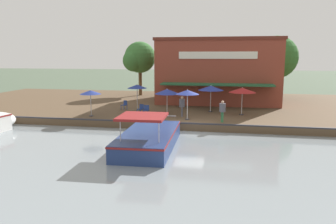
{
  "coord_description": "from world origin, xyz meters",
  "views": [
    {
      "loc": [
        23.7,
        2.92,
        5.63
      ],
      "look_at": [
        -1.0,
        -1.68,
        1.3
      ],
      "focal_mm": 35.0,
      "sensor_mm": 36.0,
      "label": 1
    }
  ],
  "objects_px": {
    "person_mid_patio": "(222,109)",
    "tree_behind_restaurant": "(138,58)",
    "patio_umbrella_back_row": "(211,88)",
    "person_near_entrance": "(182,104)",
    "waterfront_restaurant": "(219,70)",
    "tree_downstream_bank": "(275,58)",
    "cafe_chair_far_corner_seat": "(124,104)",
    "patio_umbrella_by_entrance": "(187,92)",
    "motorboat_second_along": "(151,135)",
    "cafe_chair_under_first_umbrella": "(146,109)",
    "cafe_chair_facing_river": "(141,108)",
    "patio_umbrella_mid_patio_right": "(137,87)",
    "patio_umbrella_far_corner": "(167,91)",
    "patio_umbrella_mid_patio_left": "(90,92)",
    "patio_umbrella_near_quay_edge": "(242,90)"
  },
  "relations": [
    {
      "from": "person_mid_patio",
      "to": "tree_behind_restaurant",
      "type": "height_order",
      "value": "tree_behind_restaurant"
    },
    {
      "from": "patio_umbrella_back_row",
      "to": "person_near_entrance",
      "type": "bearing_deg",
      "value": -37.42
    },
    {
      "from": "waterfront_restaurant",
      "to": "person_mid_patio",
      "type": "xyz_separation_m",
      "value": [
        12.48,
        0.76,
        -2.38
      ]
    },
    {
      "from": "tree_downstream_bank",
      "to": "person_near_entrance",
      "type": "bearing_deg",
      "value": -31.74
    },
    {
      "from": "patio_umbrella_back_row",
      "to": "cafe_chair_far_corner_seat",
      "type": "relative_size",
      "value": 2.85
    },
    {
      "from": "waterfront_restaurant",
      "to": "person_near_entrance",
      "type": "relative_size",
      "value": 7.59
    },
    {
      "from": "patio_umbrella_by_entrance",
      "to": "patio_umbrella_back_row",
      "type": "height_order",
      "value": "patio_umbrella_back_row"
    },
    {
      "from": "patio_umbrella_back_row",
      "to": "motorboat_second_along",
      "type": "distance_m",
      "value": 10.66
    },
    {
      "from": "patio_umbrella_by_entrance",
      "to": "tree_behind_restaurant",
      "type": "relative_size",
      "value": 0.35
    },
    {
      "from": "waterfront_restaurant",
      "to": "cafe_chair_far_corner_seat",
      "type": "bearing_deg",
      "value": -46.56
    },
    {
      "from": "cafe_chair_under_first_umbrella",
      "to": "tree_downstream_bank",
      "type": "height_order",
      "value": "tree_downstream_bank"
    },
    {
      "from": "cafe_chair_under_first_umbrella",
      "to": "cafe_chair_facing_river",
      "type": "distance_m",
      "value": 0.77
    },
    {
      "from": "cafe_chair_under_first_umbrella",
      "to": "cafe_chair_facing_river",
      "type": "xyz_separation_m",
      "value": [
        -0.48,
        -0.6,
        0.0
      ]
    },
    {
      "from": "patio_umbrella_by_entrance",
      "to": "tree_downstream_bank",
      "type": "relative_size",
      "value": 0.33
    },
    {
      "from": "patio_umbrella_mid_patio_right",
      "to": "tree_downstream_bank",
      "type": "distance_m",
      "value": 19.01
    },
    {
      "from": "patio_umbrella_far_corner",
      "to": "patio_umbrella_back_row",
      "type": "height_order",
      "value": "patio_umbrella_back_row"
    },
    {
      "from": "waterfront_restaurant",
      "to": "motorboat_second_along",
      "type": "bearing_deg",
      "value": -11.29
    },
    {
      "from": "patio_umbrella_far_corner",
      "to": "person_near_entrance",
      "type": "relative_size",
      "value": 1.3
    },
    {
      "from": "patio_umbrella_mid_patio_right",
      "to": "person_near_entrance",
      "type": "relative_size",
      "value": 1.48
    },
    {
      "from": "patio_umbrella_back_row",
      "to": "tree_behind_restaurant",
      "type": "distance_m",
      "value": 14.92
    },
    {
      "from": "patio_umbrella_mid_patio_left",
      "to": "person_mid_patio",
      "type": "bearing_deg",
      "value": 86.92
    },
    {
      "from": "patio_umbrella_mid_patio_left",
      "to": "cafe_chair_under_first_umbrella",
      "type": "xyz_separation_m",
      "value": [
        -1.37,
        4.42,
        -1.54
      ]
    },
    {
      "from": "waterfront_restaurant",
      "to": "person_mid_patio",
      "type": "distance_m",
      "value": 12.73
    },
    {
      "from": "patio_umbrella_back_row",
      "to": "cafe_chair_under_first_umbrella",
      "type": "height_order",
      "value": "patio_umbrella_back_row"
    },
    {
      "from": "patio_umbrella_by_entrance",
      "to": "cafe_chair_under_first_umbrella",
      "type": "relative_size",
      "value": 2.84
    },
    {
      "from": "patio_umbrella_by_entrance",
      "to": "patio_umbrella_far_corner",
      "type": "bearing_deg",
      "value": -138.58
    },
    {
      "from": "patio_umbrella_by_entrance",
      "to": "tree_downstream_bank",
      "type": "xyz_separation_m",
      "value": [
        -15.96,
        8.53,
        2.52
      ]
    },
    {
      "from": "patio_umbrella_near_quay_edge",
      "to": "patio_umbrella_far_corner",
      "type": "bearing_deg",
      "value": -85.29
    },
    {
      "from": "tree_behind_restaurant",
      "to": "tree_downstream_bank",
      "type": "xyz_separation_m",
      "value": [
        -0.9,
        16.7,
        -0.0
      ]
    },
    {
      "from": "waterfront_restaurant",
      "to": "motorboat_second_along",
      "type": "distance_m",
      "value": 18.45
    },
    {
      "from": "patio_umbrella_mid_patio_left",
      "to": "patio_umbrella_back_row",
      "type": "height_order",
      "value": "patio_umbrella_back_row"
    },
    {
      "from": "patio_umbrella_mid_patio_right",
      "to": "patio_umbrella_near_quay_edge",
      "type": "relative_size",
      "value": 1.06
    },
    {
      "from": "motorboat_second_along",
      "to": "patio_umbrella_near_quay_edge",
      "type": "bearing_deg",
      "value": 146.18
    },
    {
      "from": "patio_umbrella_near_quay_edge",
      "to": "cafe_chair_far_corner_seat",
      "type": "xyz_separation_m",
      "value": [
        -0.98,
        -10.81,
        -1.67
      ]
    },
    {
      "from": "patio_umbrella_by_entrance",
      "to": "cafe_chair_facing_river",
      "type": "bearing_deg",
      "value": -113.24
    },
    {
      "from": "patio_umbrella_mid_patio_right",
      "to": "patio_umbrella_near_quay_edge",
      "type": "bearing_deg",
      "value": 91.15
    },
    {
      "from": "patio_umbrella_by_entrance",
      "to": "cafe_chair_far_corner_seat",
      "type": "distance_m",
      "value": 7.74
    },
    {
      "from": "person_mid_patio",
      "to": "tree_downstream_bank",
      "type": "xyz_separation_m",
      "value": [
        -16.54,
        5.76,
        3.66
      ]
    },
    {
      "from": "person_mid_patio",
      "to": "waterfront_restaurant",
      "type": "bearing_deg",
      "value": -176.52
    },
    {
      "from": "cafe_chair_facing_river",
      "to": "person_mid_patio",
      "type": "distance_m",
      "value": 7.52
    },
    {
      "from": "person_mid_patio",
      "to": "motorboat_second_along",
      "type": "xyz_separation_m",
      "value": [
        5.3,
        -4.31,
        -1.0
      ]
    },
    {
      "from": "cafe_chair_facing_river",
      "to": "tree_downstream_bank",
      "type": "bearing_deg",
      "value": 137.63
    },
    {
      "from": "patio_umbrella_near_quay_edge",
      "to": "tree_behind_restaurant",
      "type": "relative_size",
      "value": 0.35
    },
    {
      "from": "cafe_chair_far_corner_seat",
      "to": "motorboat_second_along",
      "type": "relative_size",
      "value": 0.1
    },
    {
      "from": "patio_umbrella_by_entrance",
      "to": "tree_behind_restaurant",
      "type": "height_order",
      "value": "tree_behind_restaurant"
    },
    {
      "from": "person_mid_patio",
      "to": "person_near_entrance",
      "type": "xyz_separation_m",
      "value": [
        -1.79,
        -3.36,
        0.02
      ]
    },
    {
      "from": "motorboat_second_along",
      "to": "tree_behind_restaurant",
      "type": "xyz_separation_m",
      "value": [
        -20.94,
        -6.63,
        4.66
      ]
    },
    {
      "from": "patio_umbrella_mid_patio_left",
      "to": "cafe_chair_far_corner_seat",
      "type": "xyz_separation_m",
      "value": [
        -3.86,
        1.67,
        -1.54
      ]
    },
    {
      "from": "patio_umbrella_back_row",
      "to": "patio_umbrella_mid_patio_left",
      "type": "bearing_deg",
      "value": -67.34
    },
    {
      "from": "patio_umbrella_back_row",
      "to": "cafe_chair_under_first_umbrella",
      "type": "relative_size",
      "value": 2.85
    }
  ]
}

